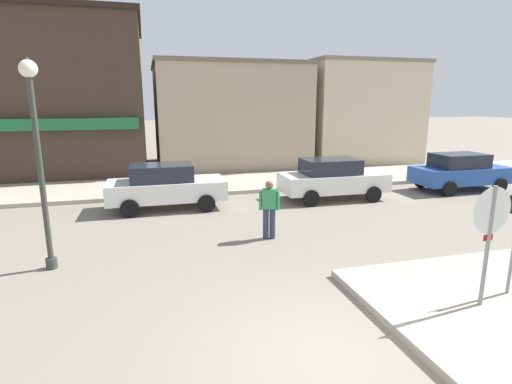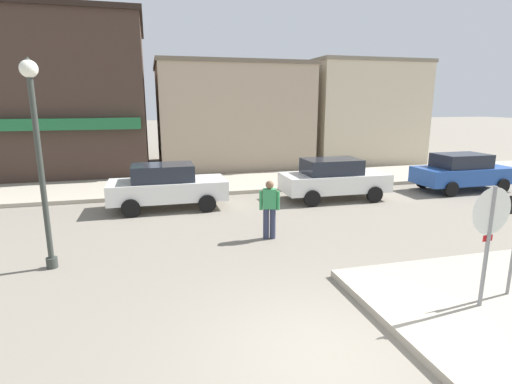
{
  "view_description": "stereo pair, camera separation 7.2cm",
  "coord_description": "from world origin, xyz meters",
  "px_view_note": "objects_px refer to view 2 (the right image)",
  "views": [
    {
      "loc": [
        -2.41,
        -4.68,
        3.65
      ],
      "look_at": [
        0.09,
        4.5,
        1.5
      ],
      "focal_mm": 28.0,
      "sensor_mm": 36.0,
      "label": 1
    },
    {
      "loc": [
        -2.34,
        -4.7,
        3.65
      ],
      "look_at": [
        0.09,
        4.5,
        1.5
      ],
      "focal_mm": 28.0,
      "sensor_mm": 36.0,
      "label": 2
    }
  ],
  "objects_px": {
    "pedestrian_crossing_near": "(269,208)",
    "stop_sign": "(489,231)",
    "lamp_post": "(37,136)",
    "parked_car_third": "(462,172)",
    "parked_car_nearest": "(167,186)",
    "parked_car_second": "(334,178)"
  },
  "relations": [
    {
      "from": "stop_sign",
      "to": "pedestrian_crossing_near",
      "type": "bearing_deg",
      "value": 117.4
    },
    {
      "from": "stop_sign",
      "to": "parked_car_third",
      "type": "distance_m",
      "value": 11.06
    },
    {
      "from": "parked_car_second",
      "to": "pedestrian_crossing_near",
      "type": "height_order",
      "value": "pedestrian_crossing_near"
    },
    {
      "from": "lamp_post",
      "to": "pedestrian_crossing_near",
      "type": "distance_m",
      "value": 5.74
    },
    {
      "from": "pedestrian_crossing_near",
      "to": "stop_sign",
      "type": "bearing_deg",
      "value": -62.6
    },
    {
      "from": "parked_car_second",
      "to": "stop_sign",
      "type": "bearing_deg",
      "value": -98.13
    },
    {
      "from": "lamp_post",
      "to": "parked_car_nearest",
      "type": "distance_m",
      "value": 5.79
    },
    {
      "from": "lamp_post",
      "to": "parked_car_nearest",
      "type": "relative_size",
      "value": 1.13
    },
    {
      "from": "parked_car_third",
      "to": "pedestrian_crossing_near",
      "type": "bearing_deg",
      "value": -158.6
    },
    {
      "from": "lamp_post",
      "to": "pedestrian_crossing_near",
      "type": "height_order",
      "value": "lamp_post"
    },
    {
      "from": "lamp_post",
      "to": "parked_car_third",
      "type": "bearing_deg",
      "value": 16.46
    },
    {
      "from": "parked_car_nearest",
      "to": "parked_car_third",
      "type": "height_order",
      "value": "same"
    },
    {
      "from": "lamp_post",
      "to": "parked_car_nearest",
      "type": "height_order",
      "value": "lamp_post"
    },
    {
      "from": "parked_car_nearest",
      "to": "lamp_post",
      "type": "bearing_deg",
      "value": -120.91
    },
    {
      "from": "parked_car_second",
      "to": "pedestrian_crossing_near",
      "type": "xyz_separation_m",
      "value": [
        -3.66,
        -3.71,
        0.06
      ]
    },
    {
      "from": "parked_car_nearest",
      "to": "parked_car_second",
      "type": "height_order",
      "value": "same"
    },
    {
      "from": "parked_car_third",
      "to": "parked_car_nearest",
      "type": "bearing_deg",
      "value": 178.91
    },
    {
      "from": "lamp_post",
      "to": "parked_car_second",
      "type": "xyz_separation_m",
      "value": [
        8.97,
        4.36,
        -2.15
      ]
    },
    {
      "from": "lamp_post",
      "to": "parked_car_third",
      "type": "distance_m",
      "value": 15.62
    },
    {
      "from": "stop_sign",
      "to": "parked_car_third",
      "type": "relative_size",
      "value": 0.57
    },
    {
      "from": "stop_sign",
      "to": "parked_car_third",
      "type": "bearing_deg",
      "value": 50.13
    },
    {
      "from": "stop_sign",
      "to": "parked_car_second",
      "type": "height_order",
      "value": "stop_sign"
    }
  ]
}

